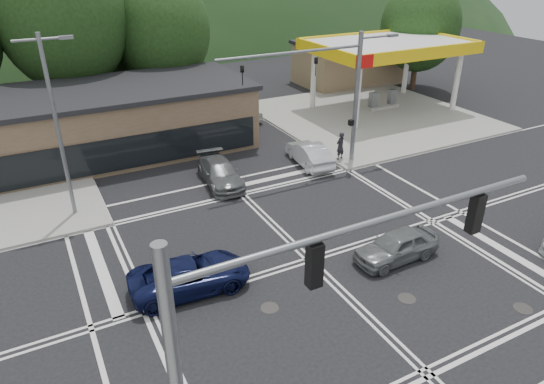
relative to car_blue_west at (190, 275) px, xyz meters
name	(u,v)px	position (x,y,z in m)	size (l,w,h in m)	color
ground	(309,260)	(5.25, -0.50, -0.67)	(120.00, 120.00, 0.00)	black
sidewalk_ne	(370,115)	(20.25, 14.50, -0.59)	(16.00, 16.00, 0.15)	gray
gas_station_canopy	(388,49)	(22.24, 15.49, 4.38)	(12.32, 8.34, 5.75)	silver
convenience_store	(349,63)	(25.25, 24.50, 1.23)	(10.00, 6.00, 3.80)	#846B4F
commercial_row	(60,130)	(-2.75, 16.50, 1.33)	(24.00, 8.00, 4.00)	brown
hill_north	(62,20)	(5.25, 89.50, -0.67)	(252.00, 126.00, 140.00)	#1A3618
tree_n_b	(62,18)	(-0.75, 23.50, 7.13)	(9.00, 9.00, 12.98)	#382619
tree_n_c	(161,30)	(6.25, 23.50, 5.83)	(7.60, 7.60, 10.87)	#382619
tree_n_e	(110,18)	(3.25, 27.50, 6.48)	(8.40, 8.40, 11.98)	#382619
tree_ne	(420,26)	(29.25, 19.50, 5.18)	(7.20, 7.20, 9.99)	#382619
streetlight_nw	(57,120)	(-3.19, 8.50, 4.38)	(2.50, 0.25, 9.00)	slate
signal_mast_ne	(340,85)	(12.20, 7.70, 4.41)	(11.65, 0.30, 8.00)	slate
signal_mast_sw	(262,341)	(-1.14, -8.70, 4.45)	(9.14, 0.28, 8.00)	slate
car_blue_west	(190,275)	(0.00, 0.00, 0.00)	(2.21, 4.79, 1.33)	#0C1136
car_grey_center	(397,246)	(8.63, -2.17, 0.01)	(1.59, 3.95, 1.35)	slate
car_queue_a	(309,154)	(10.75, 8.50, 0.05)	(1.52, 4.35, 1.43)	silver
car_queue_b	(242,112)	(10.75, 18.54, 0.00)	(1.57, 3.91, 1.33)	silver
car_northbound	(220,173)	(4.75, 8.50, 0.01)	(1.90, 4.67, 1.35)	#56595A
pedestrian	(340,146)	(12.75, 8.03, 0.37)	(0.65, 0.43, 1.78)	black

